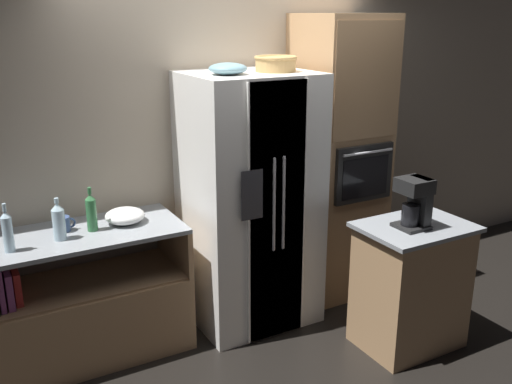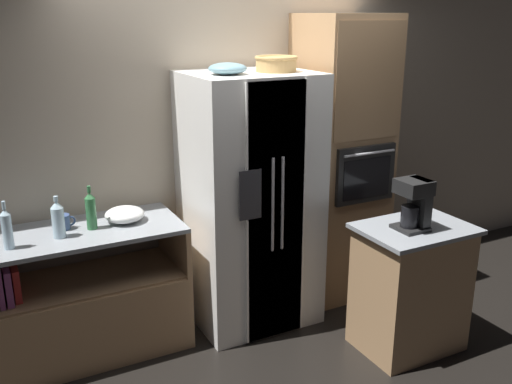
{
  "view_description": "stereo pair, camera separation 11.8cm",
  "coord_description": "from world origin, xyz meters",
  "px_view_note": "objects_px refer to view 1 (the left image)",
  "views": [
    {
      "loc": [
        -1.93,
        -3.5,
        2.29
      ],
      "look_at": [
        0.0,
        -0.04,
        1.04
      ],
      "focal_mm": 40.0,
      "sensor_mm": 36.0,
      "label": 1
    },
    {
      "loc": [
        -1.82,
        -3.55,
        2.29
      ],
      "look_at": [
        0.0,
        -0.04,
        1.04
      ],
      "focal_mm": 40.0,
      "sensor_mm": 36.0,
      "label": 2
    }
  ],
  "objects_px": {
    "bottle_short": "(7,231)",
    "mug": "(63,224)",
    "fruit_bowl": "(228,69)",
    "bottle_tall": "(59,221)",
    "mixing_bowl": "(125,216)",
    "coffee_maker": "(415,201)",
    "wicker_basket": "(276,63)",
    "bottle_wide": "(91,212)",
    "wall_oven": "(338,159)",
    "refrigerator": "(250,201)"
  },
  "relations": [
    {
      "from": "bottle_tall",
      "to": "wall_oven",
      "type": "bearing_deg",
      "value": 1.61
    },
    {
      "from": "fruit_bowl",
      "to": "bottle_tall",
      "type": "relative_size",
      "value": 0.94
    },
    {
      "from": "refrigerator",
      "to": "bottle_short",
      "type": "bearing_deg",
      "value": -178.7
    },
    {
      "from": "bottle_tall",
      "to": "wicker_basket",
      "type": "bearing_deg",
      "value": -2.54
    },
    {
      "from": "fruit_bowl",
      "to": "mixing_bowl",
      "type": "relative_size",
      "value": 0.97
    },
    {
      "from": "wicker_basket",
      "to": "mug",
      "type": "bearing_deg",
      "value": 172.11
    },
    {
      "from": "bottle_short",
      "to": "coffee_maker",
      "type": "bearing_deg",
      "value": -20.3
    },
    {
      "from": "wall_oven",
      "to": "mixing_bowl",
      "type": "relative_size",
      "value": 8.45
    },
    {
      "from": "bottle_short",
      "to": "mug",
      "type": "relative_size",
      "value": 2.27
    },
    {
      "from": "wall_oven",
      "to": "mixing_bowl",
      "type": "height_order",
      "value": "wall_oven"
    },
    {
      "from": "wall_oven",
      "to": "wicker_basket",
      "type": "distance_m",
      "value": 1.07
    },
    {
      "from": "wall_oven",
      "to": "coffee_maker",
      "type": "height_order",
      "value": "wall_oven"
    },
    {
      "from": "wicker_basket",
      "to": "bottle_tall",
      "type": "distance_m",
      "value": 1.8
    },
    {
      "from": "bottle_wide",
      "to": "mug",
      "type": "xyz_separation_m",
      "value": [
        -0.17,
        0.08,
        -0.08
      ]
    },
    {
      "from": "fruit_bowl",
      "to": "mug",
      "type": "bearing_deg",
      "value": 168.74
    },
    {
      "from": "bottle_short",
      "to": "refrigerator",
      "type": "bearing_deg",
      "value": 1.3
    },
    {
      "from": "wall_oven",
      "to": "fruit_bowl",
      "type": "bearing_deg",
      "value": -172.16
    },
    {
      "from": "wicker_basket",
      "to": "mug",
      "type": "relative_size",
      "value": 2.23
    },
    {
      "from": "wicker_basket",
      "to": "wall_oven",
      "type": "bearing_deg",
      "value": 10.85
    },
    {
      "from": "bottle_tall",
      "to": "fruit_bowl",
      "type": "bearing_deg",
      "value": -4.11
    },
    {
      "from": "refrigerator",
      "to": "wall_oven",
      "type": "xyz_separation_m",
      "value": [
        0.86,
        0.07,
        0.2
      ]
    },
    {
      "from": "wicker_basket",
      "to": "bottle_wide",
      "type": "relative_size",
      "value": 1.01
    },
    {
      "from": "refrigerator",
      "to": "wicker_basket",
      "type": "bearing_deg",
      "value": -18.35
    },
    {
      "from": "coffee_maker",
      "to": "mug",
      "type": "bearing_deg",
      "value": 152.33
    },
    {
      "from": "fruit_bowl",
      "to": "wall_oven",
      "type": "bearing_deg",
      "value": 7.84
    },
    {
      "from": "fruit_bowl",
      "to": "bottle_short",
      "type": "distance_m",
      "value": 1.72
    },
    {
      "from": "wicker_basket",
      "to": "fruit_bowl",
      "type": "relative_size",
      "value": 1.15
    },
    {
      "from": "mug",
      "to": "coffee_maker",
      "type": "relative_size",
      "value": 0.39
    },
    {
      "from": "refrigerator",
      "to": "mixing_bowl",
      "type": "bearing_deg",
      "value": 173.35
    },
    {
      "from": "wicker_basket",
      "to": "mixing_bowl",
      "type": "distance_m",
      "value": 1.49
    },
    {
      "from": "coffee_maker",
      "to": "bottle_tall",
      "type": "bearing_deg",
      "value": 155.93
    },
    {
      "from": "wall_oven",
      "to": "coffee_maker",
      "type": "distance_m",
      "value": 1.02
    },
    {
      "from": "bottle_short",
      "to": "mug",
      "type": "distance_m",
      "value": 0.41
    },
    {
      "from": "wall_oven",
      "to": "bottle_tall",
      "type": "bearing_deg",
      "value": -178.39
    },
    {
      "from": "mug",
      "to": "fruit_bowl",
      "type": "bearing_deg",
      "value": -11.26
    },
    {
      "from": "bottle_wide",
      "to": "mug",
      "type": "height_order",
      "value": "bottle_wide"
    },
    {
      "from": "refrigerator",
      "to": "bottle_short",
      "type": "relative_size",
      "value": 6.19
    },
    {
      "from": "bottle_tall",
      "to": "mug",
      "type": "distance_m",
      "value": 0.16
    },
    {
      "from": "wicker_basket",
      "to": "bottle_wide",
      "type": "height_order",
      "value": "wicker_basket"
    },
    {
      "from": "wicker_basket",
      "to": "bottle_tall",
      "type": "bearing_deg",
      "value": 177.46
    },
    {
      "from": "coffee_maker",
      "to": "bottle_short",
      "type": "bearing_deg",
      "value": 159.7
    },
    {
      "from": "bottle_tall",
      "to": "bottle_short",
      "type": "bearing_deg",
      "value": -170.87
    },
    {
      "from": "refrigerator",
      "to": "mug",
      "type": "height_order",
      "value": "refrigerator"
    },
    {
      "from": "bottle_wide",
      "to": "bottle_tall",
      "type": "bearing_deg",
      "value": -165.32
    },
    {
      "from": "bottle_wide",
      "to": "mixing_bowl",
      "type": "xyz_separation_m",
      "value": [
        0.23,
        0.04,
        -0.08
      ]
    },
    {
      "from": "refrigerator",
      "to": "bottle_wide",
      "type": "xyz_separation_m",
      "value": [
        -1.15,
        0.07,
        0.09
      ]
    },
    {
      "from": "bottle_tall",
      "to": "mixing_bowl",
      "type": "relative_size",
      "value": 1.03
    },
    {
      "from": "fruit_bowl",
      "to": "mixing_bowl",
      "type": "height_order",
      "value": "fruit_bowl"
    },
    {
      "from": "coffee_maker",
      "to": "wall_oven",
      "type": "bearing_deg",
      "value": 83.12
    },
    {
      "from": "mixing_bowl",
      "to": "wall_oven",
      "type": "bearing_deg",
      "value": -1.08
    }
  ]
}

